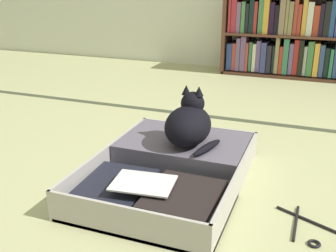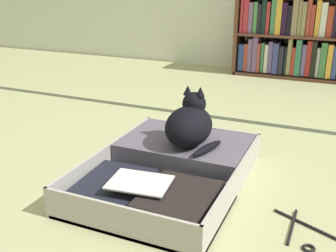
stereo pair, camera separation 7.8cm
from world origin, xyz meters
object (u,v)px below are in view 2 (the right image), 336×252
at_px(black_cat, 190,124).
at_px(open_suitcase, 173,167).
at_px(clothes_hanger, 321,239).
at_px(bookshelf, 331,39).

bearing_deg(black_cat, open_suitcase, -103.71).
xyz_separation_m(open_suitcase, black_cat, (0.03, 0.12, 0.15)).
xyz_separation_m(open_suitcase, clothes_hanger, (0.60, -0.20, -0.05)).
height_order(bookshelf, clothes_hanger, bookshelf).
relative_size(bookshelf, black_cat, 5.58).
bearing_deg(bookshelf, open_suitcase, -102.43).
bearing_deg(clothes_hanger, black_cat, 150.97).
height_order(open_suitcase, black_cat, black_cat).
xyz_separation_m(bookshelf, open_suitcase, (-0.46, -2.08, -0.27)).
distance_m(open_suitcase, black_cat, 0.19).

